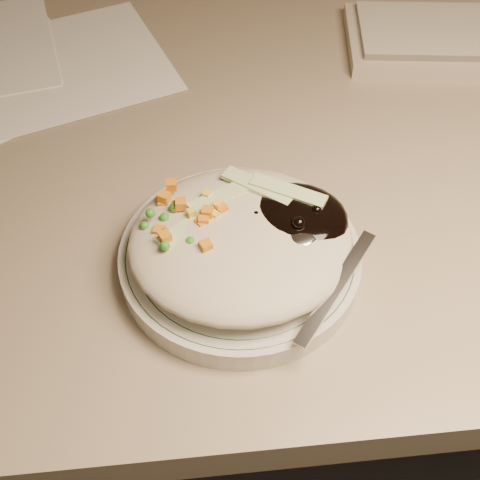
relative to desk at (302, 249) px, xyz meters
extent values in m
cube|color=gray|center=(0.00, 0.00, 0.18)|extent=(1.40, 0.70, 0.04)
cylinder|color=beige|center=(-0.10, -0.18, 0.21)|extent=(0.21, 0.21, 0.02)
torus|color=#144723|center=(-0.10, -0.18, 0.22)|extent=(0.20, 0.20, 0.00)
torus|color=#144723|center=(-0.10, -0.18, 0.22)|extent=(0.18, 0.18, 0.00)
ellipsoid|color=#BFB59B|center=(-0.10, -0.18, 0.24)|extent=(0.19, 0.18, 0.04)
ellipsoid|color=black|center=(-0.06, -0.17, 0.25)|extent=(0.10, 0.09, 0.03)
ellipsoid|color=orange|center=(-0.15, -0.16, 0.24)|extent=(0.08, 0.08, 0.02)
sphere|color=black|center=(-0.09, -0.17, 0.25)|extent=(0.01, 0.01, 0.01)
sphere|color=black|center=(-0.06, -0.16, 0.25)|extent=(0.01, 0.01, 0.01)
sphere|color=black|center=(-0.03, -0.17, 0.26)|extent=(0.01, 0.01, 0.01)
sphere|color=black|center=(-0.04, -0.16, 0.25)|extent=(0.01, 0.01, 0.01)
sphere|color=black|center=(-0.05, -0.19, 0.26)|extent=(0.01, 0.01, 0.01)
sphere|color=black|center=(-0.06, -0.17, 0.25)|extent=(0.01, 0.01, 0.01)
sphere|color=black|center=(-0.05, -0.16, 0.25)|extent=(0.01, 0.01, 0.01)
cube|color=orange|center=(-0.15, -0.16, 0.26)|extent=(0.01, 0.01, 0.01)
cube|color=orange|center=(-0.13, -0.18, 0.25)|extent=(0.01, 0.01, 0.01)
cube|color=orange|center=(-0.16, -0.14, 0.26)|extent=(0.01, 0.01, 0.01)
cube|color=orange|center=(-0.13, -0.17, 0.26)|extent=(0.01, 0.01, 0.01)
cube|color=orange|center=(-0.13, -0.17, 0.26)|extent=(0.01, 0.01, 0.01)
cube|color=orange|center=(-0.16, -0.14, 0.25)|extent=(0.01, 0.01, 0.01)
cube|color=orange|center=(-0.15, -0.15, 0.26)|extent=(0.01, 0.01, 0.01)
cube|color=orange|center=(-0.13, -0.17, 0.26)|extent=(0.01, 0.01, 0.01)
cube|color=orange|center=(-0.11, -0.16, 0.26)|extent=(0.01, 0.01, 0.01)
cube|color=orange|center=(-0.16, -0.13, 0.26)|extent=(0.01, 0.01, 0.01)
cube|color=orange|center=(-0.16, -0.19, 0.26)|extent=(0.01, 0.01, 0.01)
cube|color=orange|center=(-0.13, -0.20, 0.26)|extent=(0.01, 0.01, 0.01)
cube|color=orange|center=(-0.17, -0.18, 0.25)|extent=(0.01, 0.01, 0.01)
cube|color=orange|center=(-0.16, -0.14, 0.25)|extent=(0.01, 0.01, 0.01)
sphere|color=#388C28|center=(-0.13, -0.16, 0.25)|extent=(0.01, 0.01, 0.01)
sphere|color=#388C28|center=(-0.16, -0.20, 0.26)|extent=(0.01, 0.01, 0.01)
sphere|color=#388C28|center=(-0.16, -0.16, 0.26)|extent=(0.01, 0.01, 0.01)
sphere|color=#388C28|center=(-0.17, -0.16, 0.26)|extent=(0.01, 0.01, 0.01)
sphere|color=#388C28|center=(-0.13, -0.16, 0.25)|extent=(0.01, 0.01, 0.01)
sphere|color=#388C28|center=(-0.13, -0.19, 0.25)|extent=(0.01, 0.01, 0.01)
sphere|color=#388C28|center=(-0.15, -0.17, 0.25)|extent=(0.01, 0.01, 0.01)
sphere|color=#388C28|center=(-0.15, -0.19, 0.25)|extent=(0.01, 0.01, 0.01)
sphere|color=#388C28|center=(-0.18, -0.17, 0.25)|extent=(0.01, 0.01, 0.01)
sphere|color=#388C28|center=(-0.15, -0.15, 0.26)|extent=(0.01, 0.01, 0.01)
sphere|color=#388C28|center=(-0.15, -0.15, 0.26)|extent=(0.01, 0.01, 0.01)
sphere|color=#388C28|center=(-0.16, -0.18, 0.25)|extent=(0.01, 0.01, 0.01)
sphere|color=#388C28|center=(-0.14, -0.19, 0.26)|extent=(0.01, 0.01, 0.01)
sphere|color=#388C28|center=(-0.11, -0.14, 0.25)|extent=(0.01, 0.01, 0.01)
cube|color=yellow|center=(-0.14, -0.16, 0.25)|extent=(0.01, 0.01, 0.01)
cube|color=yellow|center=(-0.12, -0.17, 0.26)|extent=(0.01, 0.01, 0.01)
cube|color=yellow|center=(-0.15, -0.15, 0.25)|extent=(0.01, 0.01, 0.01)
cube|color=yellow|center=(-0.14, -0.16, 0.26)|extent=(0.01, 0.01, 0.01)
cube|color=yellow|center=(-0.15, -0.17, 0.25)|extent=(0.01, 0.01, 0.01)
cube|color=yellow|center=(-0.12, -0.16, 0.26)|extent=(0.01, 0.01, 0.01)
cube|color=yellow|center=(-0.13, -0.14, 0.26)|extent=(0.01, 0.01, 0.01)
cube|color=yellow|center=(-0.14, -0.17, 0.25)|extent=(0.01, 0.01, 0.01)
cube|color=#B2D18C|center=(-0.11, -0.14, 0.26)|extent=(0.07, 0.04, 0.00)
cube|color=#B2D18C|center=(-0.08, -0.14, 0.26)|extent=(0.06, 0.05, 0.00)
cube|color=#B2D18C|center=(-0.14, -0.17, 0.26)|extent=(0.06, 0.05, 0.00)
cube|color=#B2D18C|center=(-0.06, -0.15, 0.26)|extent=(0.07, 0.05, 0.00)
cube|color=#B2D18C|center=(-0.10, -0.19, 0.25)|extent=(0.07, 0.02, 0.00)
ellipsoid|color=silver|center=(-0.05, -0.19, 0.25)|extent=(0.06, 0.06, 0.01)
cube|color=silver|center=(-0.03, -0.24, 0.24)|extent=(0.08, 0.09, 0.03)
cube|color=white|center=(-0.31, 0.14, 0.20)|extent=(0.35, 0.30, 0.00)
camera|label=1|loc=(-0.14, -0.55, 0.67)|focal=50.00mm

